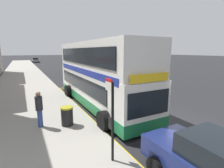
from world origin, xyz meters
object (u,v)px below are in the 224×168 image
object	(u,v)px
bus_stop_sign	(112,114)
parked_car_grey_kerbside	(35,60)
parked_car_navy_far	(218,168)
double_decker_bus	(98,76)
pedestrian_waiting_near_sign	(39,108)
parked_car_navy_ahead	(96,71)
parked_car_black_behind	(85,65)
litter_bin	(67,116)

from	to	relation	value
bus_stop_sign	parked_car_grey_kerbside	bearing A→B (deg)	88.23
bus_stop_sign	parked_car_navy_far	bearing A→B (deg)	-53.72
double_decker_bus	bus_stop_sign	distance (m)	6.60
bus_stop_sign	pedestrian_waiting_near_sign	bearing A→B (deg)	115.85
parked_car_navy_ahead	parked_car_black_behind	world-z (taller)	same
parked_car_grey_kerbside	parked_car_navy_far	world-z (taller)	same
parked_car_navy_ahead	parked_car_navy_far	size ratio (longest dim) A/B	1.00
double_decker_bus	parked_car_black_behind	xyz separation A→B (m)	(7.33, 23.58, -1.27)
parked_car_navy_ahead	parked_car_black_behind	xyz separation A→B (m)	(2.07, 10.81, 0.00)
double_decker_bus	parked_car_navy_ahead	distance (m)	13.87
parked_car_grey_kerbside	parked_car_navy_far	bearing A→B (deg)	-89.26
double_decker_bus	pedestrian_waiting_near_sign	distance (m)	4.81
parked_car_navy_far	pedestrian_waiting_near_sign	size ratio (longest dim) A/B	2.36
bus_stop_sign	parked_car_navy_far	xyz separation A→B (m)	(1.83, -2.50, -0.97)
double_decker_bus	parked_car_black_behind	size ratio (longest dim) A/B	2.62
parked_car_grey_kerbside	pedestrian_waiting_near_sign	distance (m)	52.76
parked_car_black_behind	litter_bin	bearing A→B (deg)	-108.48
bus_stop_sign	parked_car_black_behind	distance (m)	31.30
parked_car_navy_far	parked_car_black_behind	bearing A→B (deg)	74.48
parked_car_navy_far	litter_bin	distance (m)	6.47
double_decker_bus	pedestrian_waiting_near_sign	world-z (taller)	double_decker_bus
bus_stop_sign	double_decker_bus	bearing A→B (deg)	70.33
double_decker_bus	parked_car_navy_ahead	size ratio (longest dim) A/B	2.62
parked_car_grey_kerbside	parked_car_black_behind	world-z (taller)	same
parked_car_grey_kerbside	litter_bin	size ratio (longest dim) A/B	4.43
double_decker_bus	parked_car_black_behind	bearing A→B (deg)	72.73
litter_bin	parked_car_navy_ahead	bearing A→B (deg)	62.25
bus_stop_sign	parked_car_black_behind	bearing A→B (deg)	72.22
parked_car_navy_far	parked_car_navy_ahead	bearing A→B (deg)	73.18
double_decker_bus	litter_bin	size ratio (longest dim) A/B	11.59
bus_stop_sign	pedestrian_waiting_near_sign	size ratio (longest dim) A/B	1.57
bus_stop_sign	parked_car_black_behind	size ratio (longest dim) A/B	0.66
litter_bin	pedestrian_waiting_near_sign	bearing A→B (deg)	160.38
parked_car_black_behind	pedestrian_waiting_near_sign	world-z (taller)	pedestrian_waiting_near_sign
parked_car_navy_ahead	bus_stop_sign	bearing A→B (deg)	-109.03
double_decker_bus	parked_car_navy_ahead	world-z (taller)	double_decker_bus
pedestrian_waiting_near_sign	parked_car_black_behind	bearing A→B (deg)	66.17
parked_car_navy_ahead	parked_car_navy_far	world-z (taller)	same
double_decker_bus	parked_car_navy_far	xyz separation A→B (m)	(-0.38, -8.70, -1.27)
double_decker_bus	pedestrian_waiting_near_sign	size ratio (longest dim) A/B	6.18
pedestrian_waiting_near_sign	litter_bin	distance (m)	1.38
pedestrian_waiting_near_sign	litter_bin	world-z (taller)	pedestrian_waiting_near_sign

